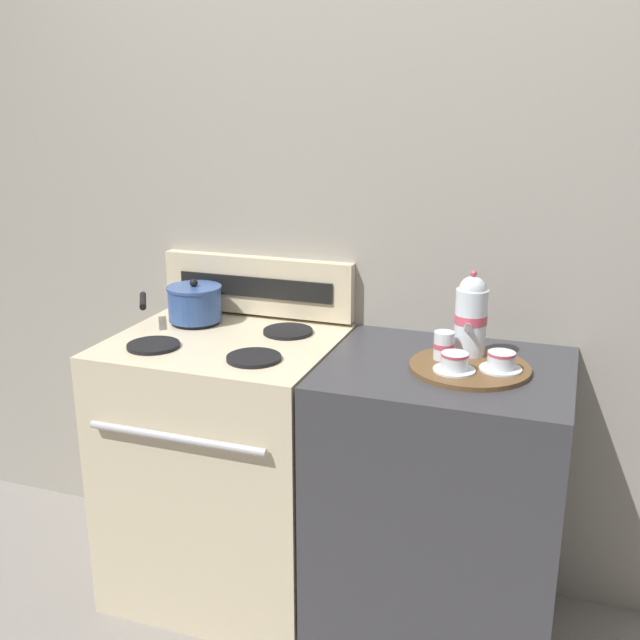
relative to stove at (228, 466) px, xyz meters
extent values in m
plane|color=gray|center=(0.36, 0.00, -0.46)|extent=(6.00, 6.00, 0.00)
cube|color=#9E998E|center=(0.36, 0.33, 0.64)|extent=(6.00, 0.05, 2.20)
cube|color=beige|center=(0.00, 0.00, 0.00)|extent=(0.72, 0.61, 0.91)
cylinder|color=silver|center=(0.00, -0.32, 0.25)|extent=(0.57, 0.02, 0.02)
cylinder|color=black|center=(-0.17, 0.14, 0.46)|extent=(0.16, 0.16, 0.01)
cylinder|color=black|center=(0.17, 0.14, 0.46)|extent=(0.16, 0.16, 0.01)
cylinder|color=black|center=(-0.17, -0.14, 0.46)|extent=(0.16, 0.16, 0.01)
cylinder|color=black|center=(0.17, -0.14, 0.46)|extent=(0.16, 0.16, 0.01)
cube|color=beige|center=(0.00, 0.28, 0.57)|extent=(0.70, 0.05, 0.20)
cube|color=black|center=(0.00, 0.26, 0.57)|extent=(0.57, 0.01, 0.07)
cube|color=#38383D|center=(0.73, 0.00, 0.00)|extent=(0.72, 0.61, 0.91)
cylinder|color=#335193|center=(-0.17, 0.14, 0.52)|extent=(0.18, 0.18, 0.11)
cylinder|color=#335193|center=(-0.17, 0.14, 0.58)|extent=(0.19, 0.19, 0.01)
sphere|color=black|center=(-0.17, 0.14, 0.59)|extent=(0.03, 0.03, 0.03)
cylinder|color=black|center=(-0.32, 0.05, 0.54)|extent=(0.11, 0.15, 0.02)
cylinder|color=brown|center=(0.79, -0.01, 0.46)|extent=(0.35, 0.35, 0.01)
cylinder|color=silver|center=(0.77, 0.09, 0.56)|extent=(0.09, 0.09, 0.20)
cylinder|color=#C6475B|center=(0.77, 0.09, 0.57)|extent=(0.10, 0.10, 0.03)
sphere|color=silver|center=(0.77, 0.09, 0.66)|extent=(0.08, 0.08, 0.08)
sphere|color=#C6475B|center=(0.77, 0.09, 0.71)|extent=(0.02, 0.02, 0.02)
cone|color=silver|center=(0.77, 0.02, 0.57)|extent=(0.03, 0.07, 0.06)
cylinder|color=silver|center=(0.88, -0.02, 0.47)|extent=(0.12, 0.12, 0.01)
cylinder|color=silver|center=(0.88, -0.02, 0.50)|extent=(0.08, 0.08, 0.05)
cylinder|color=#C6475B|center=(0.88, -0.02, 0.51)|extent=(0.08, 0.08, 0.01)
cylinder|color=silver|center=(0.76, -0.07, 0.47)|extent=(0.12, 0.12, 0.01)
cylinder|color=silver|center=(0.76, -0.07, 0.50)|extent=(0.08, 0.08, 0.05)
cylinder|color=#C6475B|center=(0.76, -0.07, 0.51)|extent=(0.08, 0.08, 0.01)
cylinder|color=silver|center=(0.71, 0.02, 0.51)|extent=(0.06, 0.06, 0.08)
cylinder|color=#C6475B|center=(0.71, 0.02, 0.51)|extent=(0.06, 0.06, 0.01)
camera|label=1|loc=(1.06, -2.05, 1.21)|focal=42.00mm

